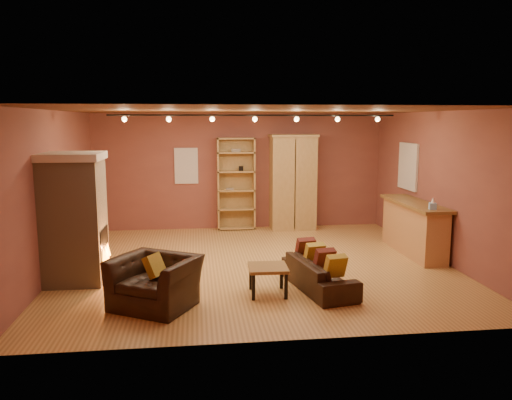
{
  "coord_description": "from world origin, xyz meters",
  "views": [
    {
      "loc": [
        -1.08,
        -8.84,
        2.62
      ],
      "look_at": [
        0.02,
        0.2,
        1.17
      ],
      "focal_mm": 35.0,
      "sensor_mm": 36.0,
      "label": 1
    }
  ],
  "objects": [
    {
      "name": "armoire",
      "position": [
        1.26,
        2.96,
        1.16
      ],
      "size": [
        1.13,
        0.64,
        2.3
      ],
      "color": "tan",
      "rests_on": "floor"
    },
    {
      "name": "track_rail",
      "position": [
        0.0,
        0.2,
        2.68
      ],
      "size": [
        5.2,
        0.09,
        0.13
      ],
      "color": "black",
      "rests_on": "ceiling"
    },
    {
      "name": "right_wall",
      "position": [
        3.5,
        0.0,
        1.4
      ],
      "size": [
        0.02,
        6.5,
        2.8
      ],
      "primitive_type": "cube",
      "color": "brown",
      "rests_on": "floor"
    },
    {
      "name": "right_window",
      "position": [
        3.47,
        1.4,
        1.65
      ],
      "size": [
        0.05,
        0.9,
        1.0
      ],
      "primitive_type": "cube",
      "color": "silver",
      "rests_on": "right_wall"
    },
    {
      "name": "fireplace",
      "position": [
        -3.04,
        -0.6,
        1.06
      ],
      "size": [
        1.01,
        0.98,
        2.12
      ],
      "color": "tan",
      "rests_on": "floor"
    },
    {
      "name": "ceiling",
      "position": [
        0.0,
        0.0,
        2.8
      ],
      "size": [
        7.0,
        7.0,
        0.0
      ],
      "primitive_type": "plane",
      "rotation": [
        3.14,
        0.0,
        0.0
      ],
      "color": "brown",
      "rests_on": "back_wall"
    },
    {
      "name": "loveseat",
      "position": [
        0.81,
        -1.47,
        0.34
      ],
      "size": [
        0.78,
        1.69,
        0.71
      ],
      "rotation": [
        0.0,
        0.0,
        1.76
      ],
      "color": "black",
      "rests_on": "floor"
    },
    {
      "name": "bookcase",
      "position": [
        -0.11,
        3.13,
        1.13
      ],
      "size": [
        0.91,
        0.35,
        2.22
      ],
      "color": "tan",
      "rests_on": "floor"
    },
    {
      "name": "bar_counter",
      "position": [
        3.2,
        0.4,
        0.53
      ],
      "size": [
        0.59,
        2.17,
        1.04
      ],
      "color": "tan",
      "rests_on": "floor"
    },
    {
      "name": "tissue_box",
      "position": [
        3.15,
        -0.44,
        1.13
      ],
      "size": [
        0.14,
        0.14,
        0.22
      ],
      "rotation": [
        0.0,
        0.0,
        -0.26
      ],
      "color": "#91BEE9",
      "rests_on": "bar_counter"
    },
    {
      "name": "back_window",
      "position": [
        -1.3,
        3.23,
        1.55
      ],
      "size": [
        0.56,
        0.04,
        0.86
      ],
      "primitive_type": "cube",
      "color": "silver",
      "rests_on": "back_wall"
    },
    {
      "name": "coffee_table",
      "position": [
        -0.02,
        -1.61,
        0.38
      ],
      "size": [
        0.6,
        0.6,
        0.44
      ],
      "rotation": [
        0.0,
        0.0,
        -0.03
      ],
      "color": "olive",
      "rests_on": "floor"
    },
    {
      "name": "armchair",
      "position": [
        -1.68,
        -1.92,
        0.48
      ],
      "size": [
        1.32,
        1.17,
        0.97
      ],
      "rotation": [
        0.0,
        0.0,
        -0.52
      ],
      "color": "black",
      "rests_on": "floor"
    },
    {
      "name": "back_wall",
      "position": [
        0.0,
        3.25,
        1.4
      ],
      "size": [
        7.0,
        0.02,
        2.8
      ],
      "primitive_type": "cube",
      "color": "brown",
      "rests_on": "floor"
    },
    {
      "name": "left_wall",
      "position": [
        -3.5,
        0.0,
        1.4
      ],
      "size": [
        0.02,
        6.5,
        2.8
      ],
      "primitive_type": "cube",
      "color": "brown",
      "rests_on": "floor"
    },
    {
      "name": "floor",
      "position": [
        0.0,
        0.0,
        0.0
      ],
      "size": [
        7.0,
        7.0,
        0.0
      ],
      "primitive_type": "plane",
      "color": "#AA7A3C",
      "rests_on": "ground"
    }
  ]
}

